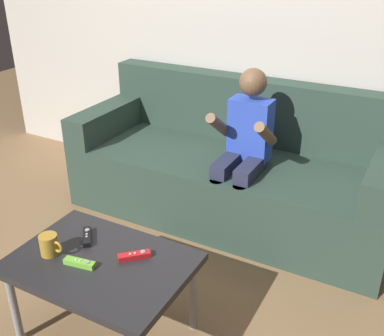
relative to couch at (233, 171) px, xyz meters
The scene contains 9 objects.
ground_plane 1.11m from the couch, 102.77° to the right, with size 8.29×8.29×0.00m, color olive.
wall_back 1.06m from the couch, 120.87° to the left, with size 4.14×0.05×2.50m, color beige.
couch is the anchor object (origin of this frame).
person_seated_on_couch 0.36m from the couch, 52.61° to the right, with size 0.34×0.42×1.01m.
coffee_table 1.28m from the couch, 92.66° to the right, with size 0.77×0.54×0.42m.
game_remote_red_near_edge 1.20m from the couch, 87.20° to the right, with size 0.13×0.12×0.03m.
game_remote_black_center 1.21m from the couch, 100.32° to the right, with size 0.12×0.13×0.03m.
game_remote_lime_far_corner 1.36m from the couch, 94.92° to the right, with size 0.14×0.06×0.03m.
coffee_mug 1.38m from the couch, 101.83° to the right, with size 0.12×0.08×0.10m.
Camera 1 is at (1.28, -1.47, 1.65)m, focal length 43.26 mm.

